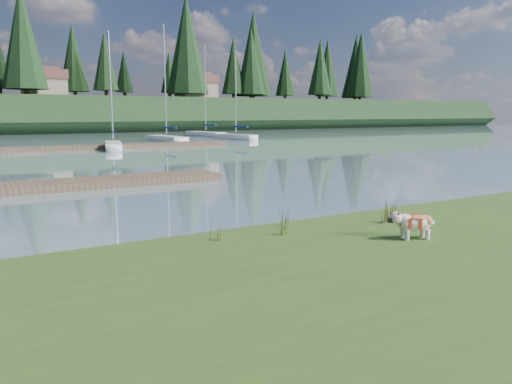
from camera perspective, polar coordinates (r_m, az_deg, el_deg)
ground at (r=41.55m, az=-22.97°, el=4.37°), size 200.00×200.00×0.00m
bank at (r=8.01m, az=16.23°, el=-11.21°), size 60.00×9.00×0.35m
ridge at (r=84.26m, az=-27.16°, el=7.83°), size 200.00×20.00×5.00m
bulldog at (r=10.66m, az=17.63°, el=-3.25°), size 0.96×0.65×0.57m
dock_near at (r=20.32m, az=-25.96°, el=0.38°), size 16.00×2.00×0.30m
dock_far at (r=41.86m, az=-20.26°, el=4.76°), size 26.00×2.20×0.30m
sailboat_bg_2 at (r=41.73m, az=-16.01°, el=5.21°), size 2.57×6.07×9.19m
sailboat_bg_3 at (r=51.59m, az=-10.49°, el=6.07°), size 2.03×7.85×11.44m
sailboat_bg_4 at (r=54.70m, az=-2.68°, el=6.38°), size 2.68×6.39×9.45m
sailboat_bg_5 at (r=61.96m, az=-6.08°, el=6.65°), size 2.45×7.78×10.97m
weed_0 at (r=10.53m, az=3.12°, el=-3.41°), size 0.17×0.14×0.66m
weed_1 at (r=11.11m, az=3.46°, el=-3.12°), size 0.17×0.14×0.49m
weed_2 at (r=12.11m, az=14.83°, el=-2.02°), size 0.17×0.14×0.67m
weed_3 at (r=10.08m, az=-4.66°, el=-4.44°), size 0.17×0.14×0.48m
weed_4 at (r=11.99m, az=14.70°, el=-2.50°), size 0.17×0.14×0.49m
weed_5 at (r=13.12m, az=15.39°, el=-1.55°), size 0.17×0.14×0.49m
mud_lip at (r=11.35m, az=-0.25°, el=-5.37°), size 60.00×0.50×0.14m
conifer_4 at (r=78.21m, az=-25.11°, el=15.74°), size 6.16×6.16×15.10m
conifer_5 at (r=84.02m, az=-16.89°, el=14.12°), size 3.96×3.96×10.35m
conifer_6 at (r=86.61m, az=-7.93°, el=16.36°), size 7.04×7.04×17.00m
conifer_7 at (r=95.31m, az=-0.59°, el=14.68°), size 5.28×5.28×13.20m
conifer_8 at (r=99.18m, az=7.32°, el=14.00°), size 4.62×4.62×11.77m
conifer_9 at (r=109.93m, az=11.86°, el=14.10°), size 5.94×5.94×14.62m
house_1 at (r=83.00m, az=-23.10°, el=11.42°), size 6.30×5.30×4.65m
house_2 at (r=87.73m, az=-6.86°, el=11.91°), size 6.30×5.30×4.65m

